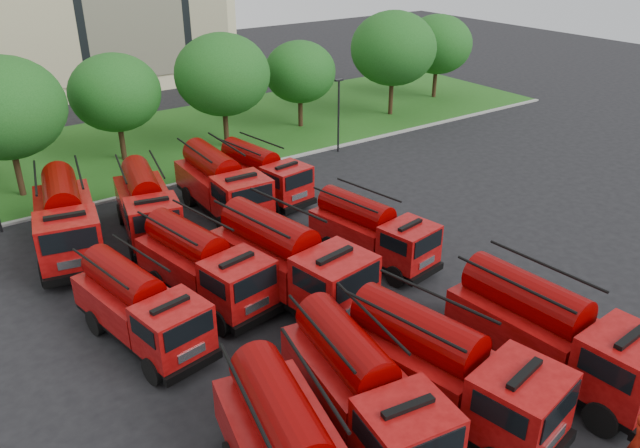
% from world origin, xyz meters
% --- Properties ---
extents(ground, '(140.00, 140.00, 0.00)m').
position_xyz_m(ground, '(0.00, 0.00, 0.00)').
color(ground, black).
rests_on(ground, ground).
extents(lawn, '(70.00, 16.00, 0.12)m').
position_xyz_m(lawn, '(0.00, 26.00, 0.06)').
color(lawn, '#205216').
rests_on(lawn, ground).
extents(curb, '(70.00, 0.30, 0.14)m').
position_xyz_m(curb, '(0.00, 17.90, 0.07)').
color(curb, gray).
rests_on(curb, ground).
extents(tree_2, '(6.72, 6.72, 8.22)m').
position_xyz_m(tree_2, '(-8.00, 21.50, 5.35)').
color(tree_2, '#382314').
rests_on(tree_2, ground).
extents(tree_3, '(5.88, 5.88, 7.19)m').
position_xyz_m(tree_3, '(-1.00, 24.00, 4.68)').
color(tree_3, '#382314').
rests_on(tree_3, ground).
extents(tree_4, '(6.55, 6.55, 8.01)m').
position_xyz_m(tree_4, '(6.00, 22.50, 5.22)').
color(tree_4, '#382314').
rests_on(tree_4, ground).
extents(tree_5, '(5.46, 5.46, 6.68)m').
position_xyz_m(tree_5, '(13.00, 23.50, 4.35)').
color(tree_5, '#382314').
rests_on(tree_5, ground).
extents(tree_6, '(6.89, 6.89, 8.42)m').
position_xyz_m(tree_6, '(21.00, 22.00, 5.49)').
color(tree_6, '#382314').
rests_on(tree_6, ground).
extents(tree_7, '(6.05, 6.05, 7.39)m').
position_xyz_m(tree_7, '(28.00, 24.00, 4.82)').
color(tree_7, '#382314').
rests_on(tree_7, ground).
extents(lamp_post_1, '(0.60, 0.25, 5.11)m').
position_xyz_m(lamp_post_1, '(12.00, 17.20, 2.90)').
color(lamp_post_1, black).
rests_on(lamp_post_1, ground).
extents(fire_truck_1, '(3.51, 7.53, 3.30)m').
position_xyz_m(fire_truck_1, '(-3.35, -4.67, 1.66)').
color(fire_truck_1, black).
rests_on(fire_truck_1, ground).
extents(fire_truck_2, '(4.02, 8.01, 3.48)m').
position_xyz_m(fire_truck_2, '(-0.65, -5.59, 1.75)').
color(fire_truck_2, black).
rests_on(fire_truck_2, ground).
extents(fire_truck_3, '(3.25, 7.87, 3.51)m').
position_xyz_m(fire_truck_3, '(3.78, -6.34, 1.76)').
color(fire_truck_3, black).
rests_on(fire_truck_3, ground).
extents(fire_truck_4, '(3.49, 7.06, 3.08)m').
position_xyz_m(fire_truck_4, '(-7.29, 3.85, 1.55)').
color(fire_truck_4, black).
rests_on(fire_truck_4, ground).
extents(fire_truck_5, '(3.67, 7.44, 3.24)m').
position_xyz_m(fire_truck_5, '(-4.01, 5.23, 1.63)').
color(fire_truck_5, black).
rests_on(fire_truck_5, ground).
extents(fire_truck_6, '(3.98, 8.33, 3.64)m').
position_xyz_m(fire_truck_6, '(-1.04, 3.13, 1.83)').
color(fire_truck_6, black).
rests_on(fire_truck_6, ground).
extents(fire_truck_7, '(3.33, 6.88, 3.00)m').
position_xyz_m(fire_truck_7, '(3.99, 3.77, 1.51)').
color(fire_truck_7, black).
rests_on(fire_truck_7, ground).
extents(fire_truck_8, '(4.19, 8.23, 3.58)m').
position_xyz_m(fire_truck_8, '(-7.59, 12.81, 1.80)').
color(fire_truck_8, black).
rests_on(fire_truck_8, ground).
extents(fire_truck_9, '(3.90, 7.53, 3.27)m').
position_xyz_m(fire_truck_9, '(-3.67, 12.57, 1.64)').
color(fire_truck_9, black).
rests_on(fire_truck_9, ground).
extents(fire_truck_10, '(3.00, 7.68, 3.45)m').
position_xyz_m(fire_truck_10, '(0.63, 12.61, 1.74)').
color(fire_truck_10, black).
rests_on(fire_truck_10, ground).
extents(fire_truck_11, '(3.22, 6.92, 3.03)m').
position_xyz_m(fire_truck_11, '(3.51, 13.19, 1.53)').
color(fire_truck_11, black).
rests_on(fire_truck_11, ground).
extents(firefighter_2, '(0.52, 0.91, 1.54)m').
position_xyz_m(firefighter_2, '(7.35, -7.28, 0.00)').
color(firefighter_2, '#A31B0C').
rests_on(firefighter_2, ground).
extents(firefighter_3, '(1.21, 0.84, 1.70)m').
position_xyz_m(firefighter_3, '(3.62, -3.30, 0.00)').
color(firefighter_3, black).
rests_on(firefighter_3, ground).
extents(firefighter_4, '(0.84, 0.97, 1.67)m').
position_xyz_m(firefighter_4, '(-5.44, -2.53, 0.00)').
color(firefighter_4, black).
rests_on(firefighter_4, ground).
extents(firefighter_5, '(1.67, 0.82, 1.75)m').
position_xyz_m(firefighter_5, '(6.03, 5.64, 0.00)').
color(firefighter_5, black).
rests_on(firefighter_5, ground).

